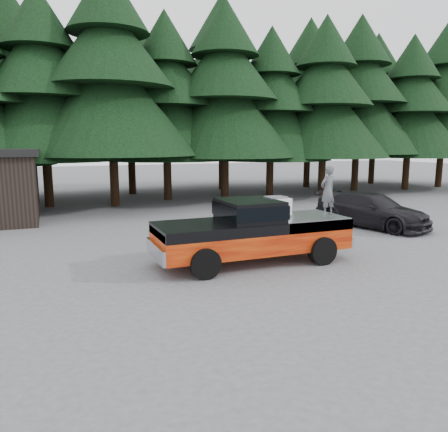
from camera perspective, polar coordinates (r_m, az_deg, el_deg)
name	(u,v)px	position (r m, az deg, el deg)	size (l,w,h in m)	color
ground	(229,273)	(12.27, 0.69, -7.43)	(120.00, 120.00, 0.00)	#515153
pickup_truck	(252,241)	(13.15, 3.68, -3.28)	(6.00, 2.04, 1.33)	#DC4F0E
truck_cab	(249,210)	(12.93, 3.32, 0.83)	(1.66, 1.90, 0.59)	black
air_compressor	(275,207)	(13.61, 6.74, 1.13)	(0.80, 0.66, 0.55)	white
man_on_bed	(328,191)	(13.97, 13.40, 3.23)	(0.57, 0.37, 1.55)	#4F5256
parked_car	(372,210)	(19.75, 18.74, 0.75)	(2.04, 5.01, 1.45)	black
treeline	(127,74)	(28.74, -12.52, 17.65)	(60.15, 16.05, 17.50)	black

